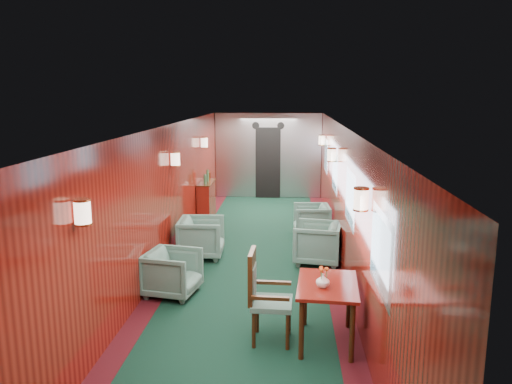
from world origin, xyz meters
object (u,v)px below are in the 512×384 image
(armchair_left_near, at_px, (173,273))
(armchair_right_far, at_px, (312,220))
(credenza, at_px, (206,200))
(armchair_right_near, at_px, (317,243))
(armchair_left_far, at_px, (201,237))
(side_chair, at_px, (263,293))
(dining_table, at_px, (327,293))

(armchair_left_near, height_order, armchair_right_far, armchair_left_near)
(credenza, relative_size, armchair_right_near, 1.47)
(armchair_left_far, bearing_deg, armchair_right_far, -56.01)
(armchair_left_far, bearing_deg, credenza, 5.28)
(armchair_right_far, bearing_deg, side_chair, -13.30)
(dining_table, xyz_separation_m, armchair_right_near, (0.04, 2.87, -0.26))
(armchair_left_far, height_order, armchair_right_near, armchair_left_far)
(armchair_left_near, relative_size, armchair_right_near, 0.93)
(side_chair, bearing_deg, credenza, 108.03)
(side_chair, height_order, armchair_left_near, side_chair)
(side_chair, distance_m, armchair_right_near, 2.98)
(armchair_right_near, bearing_deg, dining_table, 8.62)
(credenza, height_order, armchair_right_near, credenza)
(credenza, height_order, armchair_left_far, credenza)
(dining_table, distance_m, armchair_right_near, 2.88)
(armchair_left_far, bearing_deg, armchair_right_near, -97.54)
(dining_table, height_order, credenza, credenza)
(credenza, distance_m, armchair_left_far, 2.80)
(side_chair, height_order, armchair_right_far, side_chair)
(armchair_right_near, distance_m, armchair_right_far, 1.70)
(side_chair, xyz_separation_m, armchair_left_far, (-1.29, 3.05, -0.25))
(dining_table, bearing_deg, side_chair, -176.08)
(dining_table, distance_m, credenza, 6.31)
(credenza, distance_m, armchair_right_near, 3.85)
(credenza, distance_m, armchair_left_near, 4.53)
(armchair_right_far, bearing_deg, armchair_left_far, -57.45)
(dining_table, relative_size, armchair_right_far, 1.42)
(credenza, bearing_deg, armchair_right_near, -50.33)
(credenza, bearing_deg, side_chair, -74.12)
(dining_table, xyz_separation_m, armchair_left_near, (-2.17, 1.30, -0.29))
(dining_table, relative_size, credenza, 0.89)
(dining_table, bearing_deg, armchair_right_near, 93.36)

